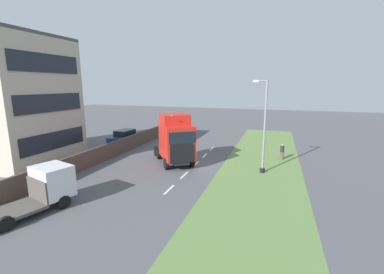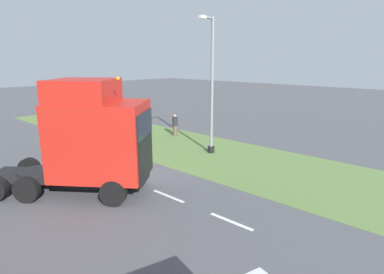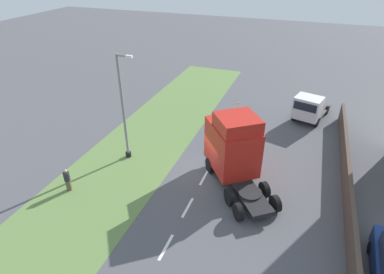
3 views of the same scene
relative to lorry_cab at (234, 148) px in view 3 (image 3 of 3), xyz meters
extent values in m
plane|color=#515156|center=(-1.75, 0.03, -2.40)|extent=(120.00, 120.00, 0.00)
cube|color=#607F42|center=(-7.75, 0.03, -2.40)|extent=(7.00, 44.00, 0.01)
cube|color=white|center=(-1.75, -7.07, -2.40)|extent=(0.16, 1.80, 0.00)
cube|color=white|center=(-1.75, -3.87, -2.40)|extent=(0.16, 1.80, 0.00)
cube|color=white|center=(-1.75, -0.67, -2.40)|extent=(0.16, 1.80, 0.00)
cube|color=white|center=(-1.75, 2.53, -2.40)|extent=(0.16, 1.80, 0.00)
cube|color=white|center=(-1.75, 5.73, -2.40)|extent=(0.16, 1.80, 0.00)
cube|color=#4C3D33|center=(7.25, 0.03, -1.60)|extent=(0.25, 24.00, 1.62)
cube|color=black|center=(0.75, -1.00, -1.74)|extent=(5.19, 6.23, 0.24)
cube|color=red|center=(-0.16, 0.21, -0.07)|extent=(4.30, 4.51, 3.10)
cube|color=black|center=(-1.29, 1.71, -0.75)|extent=(1.79, 1.37, 1.74)
cube|color=black|center=(-1.29, 1.71, 0.62)|extent=(1.90, 1.45, 0.99)
cube|color=red|center=(0.18, -0.23, 1.94)|extent=(3.41, 3.40, 0.90)
sphere|color=orange|center=(-0.26, 1.53, 2.46)|extent=(0.14, 0.14, 0.14)
cylinder|color=black|center=(1.67, -2.21, -1.56)|extent=(2.00, 2.00, 0.12)
cylinder|color=black|center=(-1.62, 0.16, -1.88)|extent=(0.88, 1.02, 1.04)
cylinder|color=black|center=(0.29, 1.60, -1.88)|extent=(0.88, 1.02, 1.04)
cylinder|color=black|center=(0.51, -2.66, -1.88)|extent=(0.88, 1.02, 1.04)
cylinder|color=black|center=(2.42, -1.22, -1.88)|extent=(0.88, 1.02, 1.04)
cylinder|color=black|center=(1.32, -3.73, -1.88)|extent=(0.88, 1.02, 1.04)
cylinder|color=black|center=(3.23, -2.29, -1.88)|extent=(0.88, 1.02, 1.04)
cube|color=silver|center=(4.27, 10.09, -0.85)|extent=(2.63, 2.34, 1.94)
cube|color=black|center=(4.02, 9.21, -0.47)|extent=(1.90, 0.57, 0.70)
cube|color=#4C4742|center=(4.96, 12.58, -1.91)|extent=(3.05, 3.83, 0.18)
cube|color=#4C4742|center=(4.53, 11.01, -1.15)|extent=(2.18, 0.69, 1.36)
cylinder|color=black|center=(5.27, 9.82, -2.00)|extent=(0.45, 0.84, 0.80)
cylinder|color=black|center=(3.27, 10.37, -2.00)|extent=(0.45, 0.84, 0.80)
cylinder|color=black|center=(6.10, 12.79, -2.00)|extent=(0.45, 0.84, 0.80)
cylinder|color=black|center=(4.10, 13.35, -2.00)|extent=(0.45, 0.84, 0.80)
cylinder|color=black|center=(8.25, -3.77, -2.08)|extent=(0.24, 0.65, 0.64)
cylinder|color=black|center=(-7.94, -0.20, -2.20)|extent=(0.41, 0.41, 0.40)
cylinder|color=gray|center=(-7.94, -0.20, 1.52)|extent=(0.19, 0.19, 7.86)
cylinder|color=gray|center=(-7.49, -0.20, 5.35)|extent=(0.90, 0.13, 0.13)
cube|color=silver|center=(-7.04, -0.20, 5.35)|extent=(0.44, 0.20, 0.16)
cylinder|color=brown|center=(-9.58, -4.97, -2.01)|extent=(0.34, 0.34, 0.78)
cylinder|color=#26262D|center=(-9.58, -4.97, -1.31)|extent=(0.39, 0.39, 0.62)
sphere|color=tan|center=(-9.58, -4.97, -0.90)|extent=(0.21, 0.21, 0.21)
camera|label=1|loc=(-8.83, 21.78, 5.05)|focal=24.00mm
camera|label=2|loc=(6.75, 11.61, 3.15)|focal=30.00mm
camera|label=3|loc=(3.56, -17.54, 11.14)|focal=30.00mm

